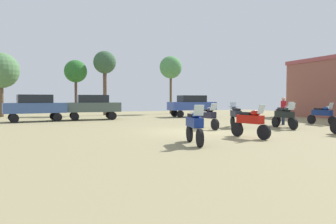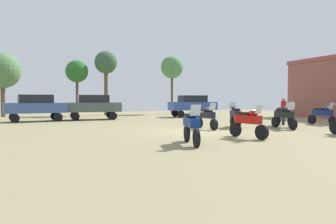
% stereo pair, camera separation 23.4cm
% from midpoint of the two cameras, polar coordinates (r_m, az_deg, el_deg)
% --- Properties ---
extents(ground_plane, '(44.00, 52.00, 0.02)m').
position_cam_midpoint_polar(ground_plane, '(16.35, 4.39, -3.59)').
color(ground_plane, '#8C815A').
extents(motorcycle_2, '(0.75, 2.07, 1.47)m').
position_cam_midpoint_polar(motorcycle_2, '(13.99, 14.30, -1.68)').
color(motorcycle_2, black).
rests_on(motorcycle_2, ground).
extents(motorcycle_4, '(0.62, 2.08, 1.46)m').
position_cam_midpoint_polar(motorcycle_4, '(17.68, 6.82, -0.80)').
color(motorcycle_4, black).
rests_on(motorcycle_4, ground).
extents(motorcycle_6, '(0.63, 2.16, 1.44)m').
position_cam_midpoint_polar(motorcycle_6, '(22.77, 25.97, -0.31)').
color(motorcycle_6, black).
rests_on(motorcycle_6, ground).
extents(motorcycle_7, '(0.69, 2.10, 1.49)m').
position_cam_midpoint_polar(motorcycle_7, '(11.72, 4.28, -2.37)').
color(motorcycle_7, black).
rests_on(motorcycle_7, ground).
extents(motorcycle_8, '(0.62, 2.22, 1.47)m').
position_cam_midpoint_polar(motorcycle_8, '(18.99, 20.08, -0.67)').
color(motorcycle_8, black).
rests_on(motorcycle_8, ground).
extents(motorcycle_9, '(0.64, 2.21, 1.51)m').
position_cam_midpoint_polar(motorcycle_9, '(20.34, 20.10, -0.42)').
color(motorcycle_9, black).
rests_on(motorcycle_9, ground).
extents(motorcycle_10, '(0.84, 2.05, 1.49)m').
position_cam_midpoint_polar(motorcycle_10, '(18.82, 11.84, -0.59)').
color(motorcycle_10, black).
rests_on(motorcycle_10, ground).
extents(car_1, '(4.32, 1.84, 2.00)m').
position_cam_midpoint_polar(car_1, '(26.12, -13.74, 1.20)').
color(car_1, black).
rests_on(car_1, ground).
extents(car_2, '(4.53, 2.44, 2.00)m').
position_cam_midpoint_polar(car_2, '(25.33, -23.25, 1.04)').
color(car_2, black).
rests_on(car_2, ground).
extents(car_3, '(4.31, 1.84, 2.00)m').
position_cam_midpoint_polar(car_3, '(29.37, 4.10, 1.40)').
color(car_3, black).
rests_on(car_3, ground).
extents(person_1, '(0.45, 0.45, 1.80)m').
position_cam_midpoint_polar(person_1, '(21.71, 19.94, 0.58)').
color(person_1, '#25304F').
rests_on(person_1, ground).
extents(tree_1, '(2.30, 2.30, 6.57)m').
position_cam_midpoint_polar(tree_1, '(33.12, -11.63, 8.56)').
color(tree_1, brown).
rests_on(tree_1, ground).
extents(tree_3, '(3.28, 3.28, 5.95)m').
position_cam_midpoint_polar(tree_3, '(33.06, -28.29, 6.61)').
color(tree_3, brown).
rests_on(tree_3, ground).
extents(tree_4, '(2.24, 2.24, 5.55)m').
position_cam_midpoint_polar(tree_4, '(32.93, -16.63, 7.00)').
color(tree_4, '#513931').
rests_on(tree_4, ground).
extents(tree_5, '(2.53, 2.53, 6.50)m').
position_cam_midpoint_polar(tree_5, '(35.72, 0.31, 8.04)').
color(tree_5, brown).
rests_on(tree_5, ground).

